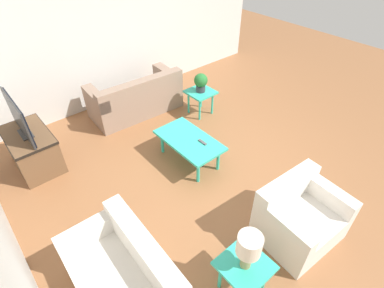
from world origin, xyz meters
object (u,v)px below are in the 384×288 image
(armchair, at_px, (298,217))
(tv_stand_chest, at_px, (33,149))
(potted_plant, at_px, (201,82))
(side_table_plant, at_px, (201,95))
(table_lamp, at_px, (249,247))
(loveseat, at_px, (126,279))
(side_table_lamp, at_px, (244,269))
(coffee_table, at_px, (189,142))
(sofa, at_px, (136,98))
(television, at_px, (18,118))

(armchair, relative_size, tv_stand_chest, 1.02)
(tv_stand_chest, distance_m, potted_plant, 3.11)
(side_table_plant, distance_m, table_lamp, 3.60)
(side_table_plant, bearing_deg, table_lamp, 145.58)
(loveseat, xyz_separation_m, potted_plant, (2.19, -2.99, 0.39))
(armchair, height_order, side_table_plant, armchair)
(armchair, relative_size, side_table_lamp, 2.04)
(side_table_plant, xyz_separation_m, table_lamp, (-2.95, 2.02, 0.40))
(coffee_table, xyz_separation_m, side_table_plant, (0.95, -1.09, 0.02))
(armchair, xyz_separation_m, side_table_plant, (2.91, -0.96, 0.10))
(loveseat, bearing_deg, armchair, 72.41)
(loveseat, relative_size, coffee_table, 1.22)
(sofa, relative_size, armchair, 1.77)
(side_table_lamp, distance_m, tv_stand_chest, 3.67)
(armchair, distance_m, side_table_lamp, 1.07)
(armchair, height_order, potted_plant, potted_plant)
(tv_stand_chest, relative_size, potted_plant, 2.73)
(loveseat, distance_m, side_table_lamp, 1.24)
(side_table_lamp, bearing_deg, tv_stand_chest, 16.05)
(sofa, bearing_deg, potted_plant, 141.24)
(side_table_plant, bearing_deg, side_table_lamp, 145.58)
(side_table_plant, bearing_deg, sofa, 48.02)
(sofa, bearing_deg, loveseat, 59.29)
(loveseat, xyz_separation_m, coffee_table, (1.24, -1.90, 0.09))
(potted_plant, height_order, table_lamp, table_lamp)
(loveseat, height_order, tv_stand_chest, loveseat)
(coffee_table, bearing_deg, side_table_plant, -48.83)
(side_table_plant, bearing_deg, coffee_table, 131.17)
(television, bearing_deg, side_table_plant, -100.76)
(armchair, distance_m, table_lamp, 1.17)
(sofa, distance_m, coffee_table, 1.81)
(television, bearing_deg, sofa, -82.57)
(television, distance_m, table_lamp, 3.67)
(armchair, xyz_separation_m, television, (3.48, 2.08, 0.60))
(loveseat, bearing_deg, sofa, 147.83)
(armchair, distance_m, potted_plant, 3.08)
(side_table_plant, distance_m, tv_stand_chest, 3.09)
(side_table_lamp, relative_size, television, 0.52)
(tv_stand_chest, bearing_deg, television, 90.00)
(side_table_plant, xyz_separation_m, television, (0.58, 3.04, 0.50))
(armchair, bearing_deg, table_lamp, -173.57)
(television, xyz_separation_m, table_lamp, (-3.52, -1.02, -0.10))
(armchair, bearing_deg, side_table_lamp, -173.57)
(loveseat, distance_m, potted_plant, 3.73)
(table_lamp, bearing_deg, potted_plant, -34.42)
(side_table_lamp, bearing_deg, coffee_table, -25.04)
(coffee_table, relative_size, tv_stand_chest, 1.12)
(coffee_table, bearing_deg, sofa, -4.51)
(coffee_table, relative_size, potted_plant, 3.07)
(armchair, distance_m, coffee_table, 1.96)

